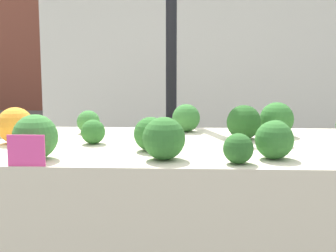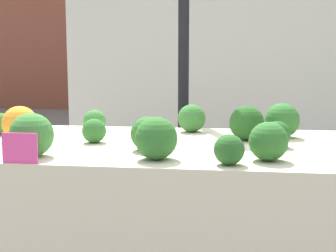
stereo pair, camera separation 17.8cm
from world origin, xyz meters
TOP-DOWN VIEW (x-y plane):
  - building_facade at (0.00, 9.85)m, footprint 16.00×0.60m
  - tent_pole at (-0.02, 0.93)m, footprint 0.07×0.07m
  - parked_truck at (0.62, 4.04)m, footprint 4.69×1.96m
  - market_table at (0.00, -0.07)m, footprint 2.03×0.99m
  - orange_cauliflower at (-0.69, -0.03)m, footprint 0.16×0.16m
  - broccoli_head_0 at (-0.42, 0.28)m, footprint 0.12×0.12m
  - broccoli_head_2 at (0.53, 0.23)m, footprint 0.17×0.17m
  - broccoli_head_3 at (0.48, -0.03)m, footprint 0.11×0.11m
  - broccoli_head_5 at (-0.06, -0.17)m, footprint 0.14×0.14m
  - broccoli_head_6 at (0.08, 0.35)m, footprint 0.15×0.15m
  - broccoli_head_7 at (-0.00, -0.35)m, footprint 0.16×0.16m
  - broccoli_head_8 at (-0.34, -0.03)m, footprint 0.11×0.11m
  - broccoli_head_9 at (0.36, 0.13)m, footprint 0.16×0.16m
  - broccoli_head_10 at (0.28, -0.40)m, footprint 0.11×0.11m
  - broccoli_head_11 at (-0.49, -0.36)m, footprint 0.17×0.17m
  - broccoli_head_12 at (0.42, -0.31)m, footprint 0.15×0.15m
  - price_sign at (-0.49, -0.48)m, footprint 0.14×0.01m

SIDE VIEW (x-z plane):
  - market_table at x=0.00m, z-range 0.35..1.27m
  - broccoli_head_8 at x=-0.34m, z-range 0.92..1.03m
  - broccoli_head_10 at x=0.28m, z-range 0.92..1.03m
  - price_sign at x=-0.49m, z-range 0.92..1.03m
  - broccoli_head_3 at x=0.48m, z-range 0.92..1.03m
  - broccoli_head_0 at x=-0.42m, z-range 0.92..1.04m
  - broccoli_head_5 at x=-0.06m, z-range 0.92..1.06m
  - broccoli_head_6 at x=0.08m, z-range 0.92..1.07m
  - broccoli_head_12 at x=0.42m, z-range 0.92..1.07m
  - broccoli_head_7 at x=0.00m, z-range 0.92..1.08m
  - broccoli_head_9 at x=0.36m, z-range 0.92..1.08m
  - orange_cauliflower at x=-0.69m, z-range 0.92..1.08m
  - broccoli_head_2 at x=0.53m, z-range 0.92..1.09m
  - broccoli_head_11 at x=-0.49m, z-range 0.92..1.09m
  - tent_pole at x=-0.02m, z-range 0.00..2.64m
  - parked_truck at x=0.62m, z-range 0.08..2.65m
  - building_facade at x=0.00m, z-range 0.00..5.13m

